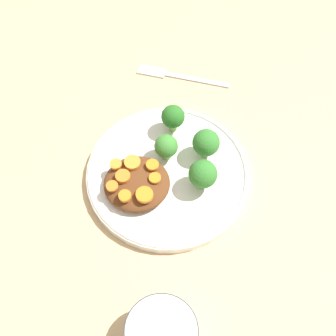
{
  "coord_description": "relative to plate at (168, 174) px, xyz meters",
  "views": [
    {
      "loc": [
        -0.39,
        0.04,
        0.7
      ],
      "look_at": [
        0.0,
        0.0,
        0.03
      ],
      "focal_mm": 50.0,
      "sensor_mm": 36.0,
      "label": 1
    }
  ],
  "objects": [
    {
      "name": "broccoli_floret_3",
      "position": [
        -0.03,
        -0.05,
        0.04
      ],
      "size": [
        0.05,
        0.05,
        0.06
      ],
      "color": "#7FA85B",
      "rests_on": "plate"
    },
    {
      "name": "carrot_slice_5",
      "position": [
        -0.02,
        0.07,
        0.03
      ],
      "size": [
        0.02,
        0.02,
        0.01
      ],
      "primitive_type": "cylinder",
      "color": "orange",
      "rests_on": "stew_mound"
    },
    {
      "name": "carrot_slice_4",
      "position": [
        -0.02,
        0.02,
        0.03
      ],
      "size": [
        0.02,
        0.02,
        0.0
      ],
      "primitive_type": "cylinder",
      "color": "orange",
      "rests_on": "stew_mound"
    },
    {
      "name": "ground_plane",
      "position": [
        0.0,
        0.0,
        -0.01
      ],
      "size": [
        4.0,
        4.0,
        0.0
      ],
      "primitive_type": "plane",
      "color": "tan"
    },
    {
      "name": "carrot_slice_1",
      "position": [
        0.0,
        0.03,
        0.03
      ],
      "size": [
        0.02,
        0.02,
        0.01
      ],
      "primitive_type": "cylinder",
      "color": "orange",
      "rests_on": "stew_mound"
    },
    {
      "name": "plate",
      "position": [
        0.0,
        0.0,
        0.0
      ],
      "size": [
        0.28,
        0.28,
        0.02
      ],
      "color": "white",
      "rests_on": "ground_plane"
    },
    {
      "name": "broccoli_floret_1",
      "position": [
        0.09,
        -0.02,
        0.04
      ],
      "size": [
        0.04,
        0.04,
        0.06
      ],
      "color": "#759E51",
      "rests_on": "plate"
    },
    {
      "name": "dip_bowl",
      "position": [
        -0.26,
        0.03,
        0.02
      ],
      "size": [
        0.1,
        0.1,
        0.05
      ],
      "color": "silver",
      "rests_on": "ground_plane"
    },
    {
      "name": "carrot_slice_0",
      "position": [
        -0.05,
        0.07,
        0.03
      ],
      "size": [
        0.02,
        0.02,
        0.01
      ],
      "primitive_type": "cylinder",
      "color": "orange",
      "rests_on": "stew_mound"
    },
    {
      "name": "fork",
      "position": [
        0.23,
        -0.03,
        -0.01
      ],
      "size": [
        0.08,
        0.18,
        0.01
      ],
      "rotation": [
        0.0,
        0.0,
        7.51
      ],
      "color": "#B4B4B4",
      "rests_on": "ground_plane"
    },
    {
      "name": "carrot_slice_6",
      "position": [
        0.01,
        0.09,
        0.03
      ],
      "size": [
        0.02,
        0.02,
        0.01
      ],
      "primitive_type": "cylinder",
      "color": "orange",
      "rests_on": "stew_mound"
    },
    {
      "name": "carrot_slice_7",
      "position": [
        -0.03,
        0.09,
        0.03
      ],
      "size": [
        0.02,
        0.02,
        0.0
      ],
      "primitive_type": "cylinder",
      "color": "orange",
      "rests_on": "stew_mound"
    },
    {
      "name": "carrot_slice_2",
      "position": [
        -0.05,
        0.04,
        0.03
      ],
      "size": [
        0.03,
        0.03,
        0.01
      ],
      "primitive_type": "cylinder",
      "color": "orange",
      "rests_on": "stew_mound"
    },
    {
      "name": "broccoli_floret_2",
      "position": [
        0.03,
        -0.07,
        0.04
      ],
      "size": [
        0.05,
        0.05,
        0.06
      ],
      "color": "#759E51",
      "rests_on": "plate"
    },
    {
      "name": "stew_mound",
      "position": [
        -0.02,
        0.05,
        0.02
      ],
      "size": [
        0.1,
        0.11,
        0.03
      ],
      "primitive_type": "ellipsoid",
      "color": "#5B3319",
      "rests_on": "plate"
    },
    {
      "name": "carrot_slice_3",
      "position": [
        0.01,
        0.06,
        0.03
      ],
      "size": [
        0.03,
        0.03,
        0.01
      ],
      "primitive_type": "cylinder",
      "color": "orange",
      "rests_on": "stew_mound"
    },
    {
      "name": "broccoli_floret_0",
      "position": [
        0.03,
        -0.0,
        0.04
      ],
      "size": [
        0.04,
        0.04,
        0.05
      ],
      "color": "#7FA85B",
      "rests_on": "plate"
    }
  ]
}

